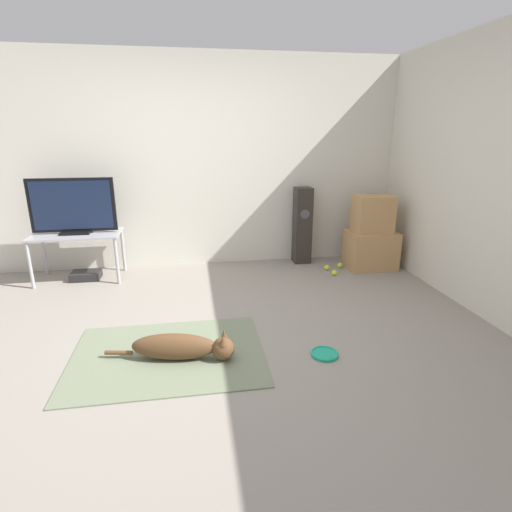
% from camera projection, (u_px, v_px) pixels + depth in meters
% --- Properties ---
extents(ground_plane, '(12.00, 12.00, 0.00)m').
position_uv_depth(ground_plane, '(202.00, 342.00, 3.28)').
color(ground_plane, gray).
extents(wall_back, '(8.00, 0.06, 2.55)m').
position_uv_depth(wall_back, '(192.00, 164.00, 4.88)').
color(wall_back, beige).
rests_on(wall_back, ground_plane).
extents(area_rug, '(1.45, 1.07, 0.01)m').
position_uv_depth(area_rug, '(168.00, 355.00, 3.07)').
color(area_rug, slate).
rests_on(area_rug, ground_plane).
extents(dog, '(0.97, 0.29, 0.22)m').
position_uv_depth(dog, '(183.00, 347.00, 2.98)').
color(dog, brown).
rests_on(dog, area_rug).
extents(frisbee, '(0.21, 0.21, 0.03)m').
position_uv_depth(frisbee, '(325.00, 354.00, 3.07)').
color(frisbee, '#199E7A').
rests_on(frisbee, ground_plane).
extents(cardboard_box_lower, '(0.59, 0.43, 0.46)m').
position_uv_depth(cardboard_box_lower, '(370.00, 250.00, 5.01)').
color(cardboard_box_lower, tan).
rests_on(cardboard_box_lower, ground_plane).
extents(cardboard_box_upper, '(0.45, 0.33, 0.45)m').
position_uv_depth(cardboard_box_upper, '(373.00, 214.00, 4.88)').
color(cardboard_box_upper, tan).
rests_on(cardboard_box_upper, cardboard_box_lower).
extents(floor_speaker, '(0.21, 0.22, 0.98)m').
position_uv_depth(floor_speaker, '(302.00, 226.00, 5.15)').
color(floor_speaker, '#2D2823').
rests_on(floor_speaker, ground_plane).
extents(tv_stand, '(0.96, 0.51, 0.55)m').
position_uv_depth(tv_stand, '(77.00, 239.00, 4.53)').
color(tv_stand, '#A8A8AD').
rests_on(tv_stand, ground_plane).
extents(tv, '(0.91, 0.20, 0.62)m').
position_uv_depth(tv, '(73.00, 207.00, 4.42)').
color(tv, black).
rests_on(tv, tv_stand).
extents(tennis_ball_by_boxes, '(0.07, 0.07, 0.07)m').
position_uv_depth(tennis_ball_by_boxes, '(340.00, 265.00, 5.04)').
color(tennis_ball_by_boxes, '#C6E033').
rests_on(tennis_ball_by_boxes, ground_plane).
extents(tennis_ball_near_speaker, '(0.07, 0.07, 0.07)m').
position_uv_depth(tennis_ball_near_speaker, '(327.00, 268.00, 4.96)').
color(tennis_ball_near_speaker, '#C6E033').
rests_on(tennis_ball_near_speaker, ground_plane).
extents(tennis_ball_loose_on_carpet, '(0.07, 0.07, 0.07)m').
position_uv_depth(tennis_ball_loose_on_carpet, '(334.00, 273.00, 4.78)').
color(tennis_ball_loose_on_carpet, '#C6E033').
rests_on(tennis_ball_loose_on_carpet, ground_plane).
extents(game_console, '(0.32, 0.24, 0.09)m').
position_uv_depth(game_console, '(86.00, 275.00, 4.66)').
color(game_console, black).
rests_on(game_console, ground_plane).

